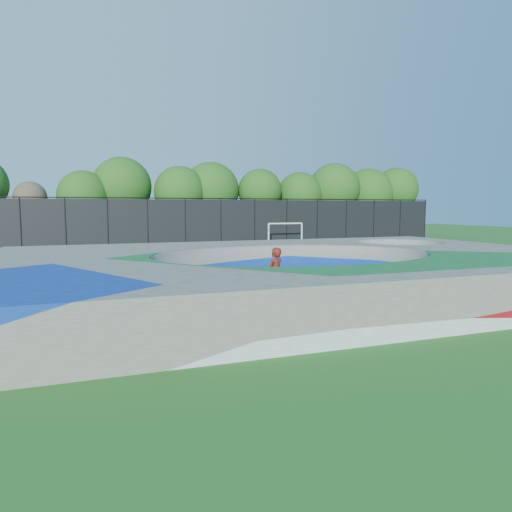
{
  "coord_description": "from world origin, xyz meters",
  "views": [
    {
      "loc": [
        -7.37,
        -15.8,
        3.2
      ],
      "look_at": [
        -0.48,
        3.0,
        1.1
      ],
      "focal_mm": 32.0,
      "sensor_mm": 36.0,
      "label": 1
    }
  ],
  "objects": [
    {
      "name": "ground",
      "position": [
        0.0,
        0.0,
        0.0
      ],
      "size": [
        120.0,
        120.0,
        0.0
      ],
      "primitive_type": "plane",
      "color": "#1E5B19",
      "rests_on": "ground"
    },
    {
      "name": "skate_deck",
      "position": [
        0.0,
        0.0,
        0.75
      ],
      "size": [
        22.0,
        14.0,
        1.5
      ],
      "primitive_type": "cube",
      "color": "gray",
      "rests_on": "ground"
    },
    {
      "name": "skater",
      "position": [
        -1.61,
        -1.91,
        0.95
      ],
      "size": [
        0.83,
        0.74,
        1.91
      ],
      "primitive_type": "imported",
      "rotation": [
        0.0,
        0.0,
        3.65
      ],
      "color": "red",
      "rests_on": "ground"
    },
    {
      "name": "skateboard",
      "position": [
        -1.61,
        -1.91,
        0.03
      ],
      "size": [
        0.8,
        0.55,
        0.05
      ],
      "primitive_type": "cube",
      "rotation": [
        0.0,
        0.0,
        0.47
      ],
      "color": "black",
      "rests_on": "ground"
    },
    {
      "name": "soccer_goal",
      "position": [
        7.64,
        18.21,
        1.4
      ],
      "size": [
        3.07,
        0.12,
        2.02
      ],
      "color": "white",
      "rests_on": "ground"
    },
    {
      "name": "fence",
      "position": [
        0.0,
        21.0,
        2.1
      ],
      "size": [
        48.09,
        0.09,
        4.04
      ],
      "color": "black",
      "rests_on": "ground"
    },
    {
      "name": "treeline",
      "position": [
        1.17,
        25.92,
        4.91
      ],
      "size": [
        52.55,
        6.53,
        8.18
      ],
      "color": "#442C22",
      "rests_on": "ground"
    }
  ]
}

